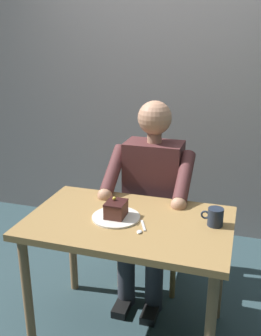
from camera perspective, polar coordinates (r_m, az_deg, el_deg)
ground_plane at (r=2.40m, az=-0.26°, el=-23.18°), size 14.00×14.00×0.00m
cafe_rear_panel at (r=3.14m, az=7.76°, el=16.83°), size 6.40×0.12×3.00m
dining_table at (r=2.04m, az=-0.29°, el=-10.12°), size 1.06×0.66×0.72m
chair at (r=2.63m, az=3.87°, el=-6.24°), size 0.42×0.42×0.89m
seated_person at (r=2.42m, az=3.00°, el=-4.41°), size 0.53×0.58×1.25m
dessert_plate at (r=2.01m, az=-2.18°, el=-7.38°), size 0.25×0.25×0.01m
cake_slice at (r=1.99m, az=-2.20°, el=-6.17°), size 0.10×0.12×0.10m
coffee_cup at (r=1.96m, az=12.60°, el=-7.14°), size 0.11×0.08×0.09m
dessert_spoon at (r=1.90m, az=1.61°, el=-9.13°), size 0.05×0.14×0.01m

